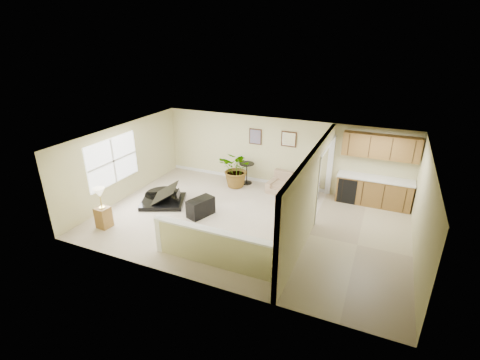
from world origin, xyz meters
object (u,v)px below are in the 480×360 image
at_px(palm_plant, 237,169).
at_px(small_plant, 314,191).
at_px(piano, 164,187).
at_px(lamp_stand, 102,211).
at_px(loveseat, 291,184).
at_px(piano_bench, 201,207).
at_px(accent_table, 247,171).

height_order(palm_plant, small_plant, palm_plant).
distance_m(palm_plant, small_plant, 2.83).
bearing_deg(piano, lamp_stand, -131.09).
xyz_separation_m(piano, loveseat, (3.67, 2.35, -0.20)).
bearing_deg(piano, piano_bench, -35.90).
relative_size(palm_plant, lamp_stand, 1.12).
relative_size(palm_plant, small_plant, 2.28).
bearing_deg(palm_plant, lamp_stand, -119.42).
distance_m(piano_bench, lamp_stand, 2.83).
bearing_deg(accent_table, piano_bench, -96.62).
relative_size(piano, accent_table, 2.44).
distance_m(palm_plant, lamp_stand, 4.81).
bearing_deg(small_plant, accent_table, 173.92).
height_order(palm_plant, lamp_stand, palm_plant).
xyz_separation_m(piano_bench, accent_table, (0.33, 2.88, 0.23)).
relative_size(piano, palm_plant, 1.42).
relative_size(piano, lamp_stand, 1.59).
bearing_deg(palm_plant, loveseat, 6.42).
relative_size(loveseat, accent_table, 2.09).
xyz_separation_m(loveseat, small_plant, (0.84, -0.09, -0.08)).
xyz_separation_m(loveseat, palm_plant, (-1.96, -0.22, 0.34)).
distance_m(piano_bench, palm_plant, 2.51).
height_order(loveseat, palm_plant, palm_plant).
bearing_deg(small_plant, lamp_stand, -140.05).
distance_m(accent_table, lamp_stand, 5.27).
bearing_deg(loveseat, lamp_stand, -126.32).
distance_m(piano, loveseat, 4.37).
height_order(accent_table, lamp_stand, lamp_stand).
xyz_separation_m(accent_table, small_plant, (2.60, -0.28, -0.26)).
height_order(piano_bench, accent_table, accent_table).
distance_m(piano, palm_plant, 2.74).
xyz_separation_m(loveseat, lamp_stand, (-4.32, -4.41, 0.18)).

